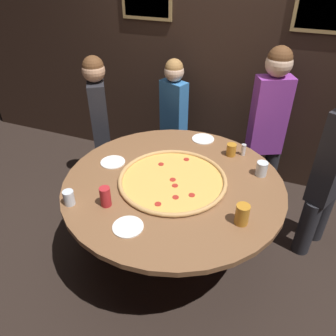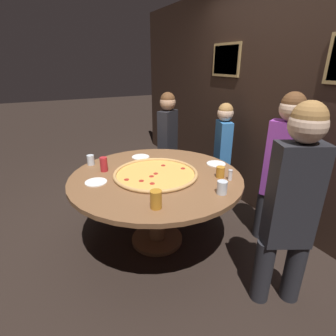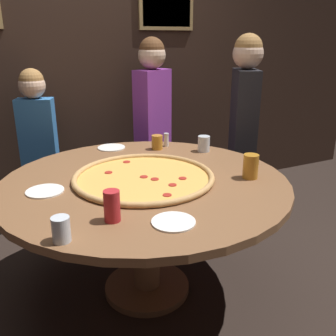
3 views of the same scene
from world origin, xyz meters
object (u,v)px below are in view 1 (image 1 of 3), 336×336
at_px(white_plate_far_back, 203,139).
at_px(condiment_shaker, 243,150).
at_px(drink_cup_near_left, 105,197).
at_px(giant_pizza, 173,180).
at_px(drink_cup_front_edge, 262,169).
at_px(diner_side_right, 174,113).
at_px(dining_table, 173,195).
at_px(white_plate_beside_cup, 128,227).
at_px(drink_cup_beside_pizza, 69,198).
at_px(diner_centre_back, 100,118).
at_px(diner_far_left, 335,160).
at_px(white_plate_left_side, 113,162).
at_px(diner_far_right, 268,119).
at_px(drink_cup_far_left, 242,214).
at_px(drink_cup_by_shaker, 231,150).

distance_m(white_plate_far_back, condiment_shaker, 0.40).
distance_m(drink_cup_near_left, condiment_shaker, 1.19).
distance_m(giant_pizza, white_plate_far_back, 0.68).
relative_size(drink_cup_front_edge, diner_side_right, 0.08).
relative_size(dining_table, white_plate_beside_cup, 8.38).
bearing_deg(condiment_shaker, drink_cup_beside_pizza, -132.71).
distance_m(drink_cup_beside_pizza, diner_centre_back, 1.20).
distance_m(diner_side_right, diner_far_left, 1.60).
relative_size(white_plate_left_side, condiment_shaker, 1.99).
height_order(drink_cup_beside_pizza, diner_far_right, diner_far_right).
height_order(drink_cup_near_left, diner_far_left, diner_far_left).
relative_size(condiment_shaker, diner_side_right, 0.08).
height_order(drink_cup_front_edge, white_plate_beside_cup, drink_cup_front_edge).
height_order(dining_table, condiment_shaker, condiment_shaker).
xyz_separation_m(white_plate_beside_cup, diner_far_left, (1.15, 1.06, 0.12)).
xyz_separation_m(dining_table, drink_cup_beside_pizza, (-0.55, -0.48, 0.18)).
bearing_deg(drink_cup_beside_pizza, diner_far_right, 55.22).
relative_size(dining_table, diner_centre_back, 1.17).
relative_size(drink_cup_beside_pizza, diner_centre_back, 0.07).
bearing_deg(giant_pizza, drink_cup_beside_pizza, -138.47).
height_order(drink_cup_near_left, drink_cup_far_left, drink_cup_near_left).
distance_m(giant_pizza, drink_cup_by_shaker, 0.60).
xyz_separation_m(giant_pizza, white_plate_far_back, (0.03, 0.68, -0.01)).
xyz_separation_m(drink_cup_front_edge, white_plate_beside_cup, (-0.67, -0.86, -0.05)).
bearing_deg(diner_far_left, drink_cup_far_left, -8.16).
bearing_deg(drink_cup_front_edge, drink_cup_beside_pizza, -144.66).
relative_size(dining_table, drink_cup_near_left, 11.48).
height_order(dining_table, white_plate_far_back, white_plate_far_back).
xyz_separation_m(dining_table, drink_cup_front_edge, (0.58, 0.32, 0.18)).
bearing_deg(drink_cup_far_left, dining_table, 155.50).
relative_size(dining_table, diner_side_right, 1.25).
bearing_deg(drink_cup_far_left, diner_centre_back, 150.25).
distance_m(white_plate_beside_cup, diner_side_right, 1.68).
bearing_deg(white_plate_beside_cup, white_plate_far_back, 84.50).
distance_m(dining_table, drink_cup_near_left, 0.55).
distance_m(drink_cup_by_shaker, diner_far_right, 0.60).
distance_m(giant_pizza, drink_cup_near_left, 0.52).
relative_size(white_plate_left_side, white_plate_beside_cup, 1.01).
xyz_separation_m(giant_pizza, white_plate_left_side, (-0.53, 0.06, -0.01)).
distance_m(drink_cup_near_left, drink_cup_far_left, 0.88).
height_order(dining_table, diner_side_right, diner_side_right).
xyz_separation_m(giant_pizza, diner_far_right, (0.53, 1.06, 0.10)).
bearing_deg(diner_far_left, condiment_shaker, -66.23).
height_order(white_plate_left_side, diner_side_right, diner_side_right).
bearing_deg(drink_cup_front_edge, drink_cup_by_shaker, 144.71).
height_order(white_plate_beside_cup, diner_far_left, diner_far_left).
distance_m(drink_cup_front_edge, condiment_shaker, 0.29).
bearing_deg(drink_cup_near_left, white_plate_far_back, 72.30).
xyz_separation_m(dining_table, giant_pizza, (-0.01, -0.00, 0.14)).
bearing_deg(drink_cup_front_edge, drink_cup_far_left, -93.80).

